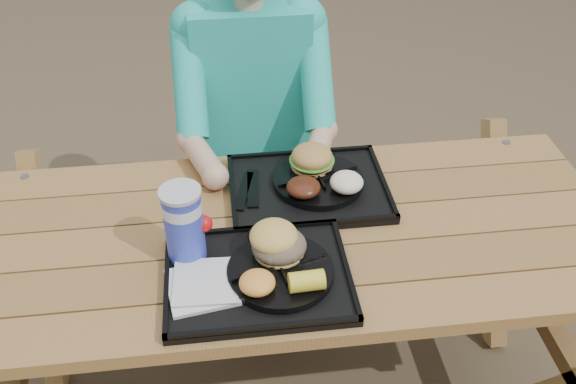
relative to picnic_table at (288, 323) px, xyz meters
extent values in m
cube|color=black|center=(-0.10, -0.18, 0.39)|extent=(0.45, 0.35, 0.02)
cube|color=black|center=(0.08, 0.16, 0.39)|extent=(0.45, 0.35, 0.02)
cylinder|color=black|center=(-0.04, -0.18, 0.41)|extent=(0.26, 0.26, 0.02)
cylinder|color=black|center=(0.11, 0.17, 0.41)|extent=(0.26, 0.26, 0.02)
cube|color=silver|center=(-0.23, -0.21, 0.40)|extent=(0.18, 0.18, 0.02)
cylinder|color=#192BBE|center=(-0.27, -0.08, 0.49)|extent=(0.10, 0.10, 0.19)
cylinder|color=#320F05|center=(-0.09, -0.06, 0.41)|extent=(0.05, 0.05, 0.03)
cylinder|color=yellow|center=(-0.03, -0.04, 0.41)|extent=(0.05, 0.05, 0.03)
ellipsoid|color=#FEAE42|center=(-0.10, -0.24, 0.44)|extent=(0.09, 0.09, 0.04)
cube|color=black|center=(-0.08, 0.17, 0.40)|extent=(0.04, 0.18, 0.01)
ellipsoid|color=#4B1F0F|center=(0.06, 0.10, 0.44)|extent=(0.10, 0.10, 0.04)
ellipsoid|color=white|center=(0.18, 0.11, 0.44)|extent=(0.09, 0.09, 0.05)
camera|label=1|loc=(-0.16, -1.29, 1.51)|focal=40.00mm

